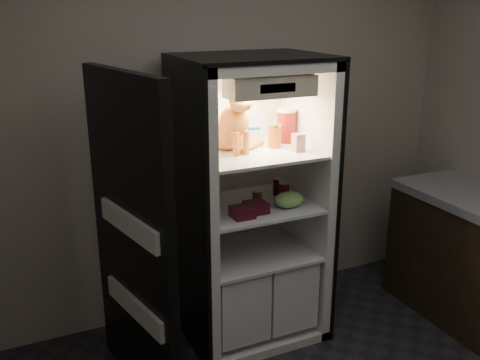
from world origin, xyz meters
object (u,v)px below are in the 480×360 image
(parmesan_shaker, at_px, (238,135))
(soda_can_a, at_px, (278,186))
(tabby_cat, at_px, (231,124))
(condiment_jar, at_px, (257,196))
(refrigerator, at_px, (249,222))
(pepper_jar, at_px, (286,125))
(soda_can_b, at_px, (284,189))
(mayo_tub, at_px, (253,136))
(berry_box_left, at_px, (242,212))
(soda_can_c, at_px, (284,192))
(salsa_jar, at_px, (275,136))
(berry_box_right, at_px, (256,207))
(cream_carton, at_px, (298,143))
(grape_bag, at_px, (289,200))

(parmesan_shaker, relative_size, soda_can_a, 1.51)
(tabby_cat, height_order, condiment_jar, tabby_cat)
(refrigerator, bearing_deg, pepper_jar, 11.32)
(soda_can_b, bearing_deg, mayo_tub, 150.83)
(refrigerator, xyz_separation_m, soda_can_a, (0.23, 0.03, 0.21))
(refrigerator, bearing_deg, mayo_tub, 44.26)
(pepper_jar, bearing_deg, mayo_tub, -177.06)
(pepper_jar, bearing_deg, berry_box_left, -146.86)
(parmesan_shaker, xyz_separation_m, pepper_jar, (0.36, 0.03, 0.02))
(refrigerator, relative_size, soda_can_c, 15.05)
(salsa_jar, relative_size, berry_box_right, 1.15)
(cream_carton, relative_size, soda_can_c, 0.89)
(tabby_cat, bearing_deg, grape_bag, -42.40)
(refrigerator, distance_m, mayo_tub, 0.57)
(refrigerator, bearing_deg, berry_box_left, -123.51)
(soda_can_c, distance_m, grape_bag, 0.11)
(pepper_jar, xyz_separation_m, soda_can_a, (-0.07, -0.03, -0.40))
(tabby_cat, distance_m, berry_box_left, 0.55)
(refrigerator, height_order, grape_bag, refrigerator)
(grape_bag, bearing_deg, mayo_tub, 117.42)
(cream_carton, distance_m, grape_bag, 0.36)
(mayo_tub, relative_size, soda_can_b, 1.06)
(salsa_jar, xyz_separation_m, condiment_jar, (-0.13, -0.02, -0.38))
(parmesan_shaker, xyz_separation_m, grape_bag, (0.24, -0.23, -0.39))
(soda_can_c, bearing_deg, berry_box_right, -158.00)
(soda_can_a, distance_m, berry_box_left, 0.47)
(berry_box_left, bearing_deg, tabby_cat, 81.26)
(tabby_cat, xyz_separation_m, soda_can_c, (0.33, -0.11, -0.45))
(refrigerator, distance_m, parmesan_shaker, 0.59)
(parmesan_shaker, bearing_deg, salsa_jar, -14.57)
(soda_can_a, relative_size, soda_can_c, 0.93)
(soda_can_a, xyz_separation_m, soda_can_b, (0.00, -0.08, 0.00))
(soda_can_b, bearing_deg, parmesan_shaker, 164.90)
(grape_bag, distance_m, berry_box_right, 0.23)
(parmesan_shaker, distance_m, soda_can_a, 0.48)
(mayo_tub, height_order, salsa_jar, salsa_jar)
(salsa_jar, bearing_deg, condiment_jar, -170.90)
(refrigerator, distance_m, soda_can_c, 0.31)
(pepper_jar, distance_m, berry_box_right, 0.61)
(mayo_tub, bearing_deg, cream_carton, -48.79)
(refrigerator, xyz_separation_m, grape_bag, (0.18, -0.21, 0.20))
(refrigerator, height_order, berry_box_right, refrigerator)
(refrigerator, distance_m, salsa_jar, 0.60)
(refrigerator, xyz_separation_m, salsa_jar, (0.16, -0.03, 0.57))
(grape_bag, bearing_deg, pepper_jar, 65.79)
(berry_box_right, bearing_deg, mayo_tub, 69.10)
(berry_box_left, distance_m, berry_box_right, 0.12)
(soda_can_c, relative_size, condiment_jar, 1.44)
(cream_carton, bearing_deg, tabby_cat, 152.73)
(mayo_tub, bearing_deg, condiment_jar, -98.18)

